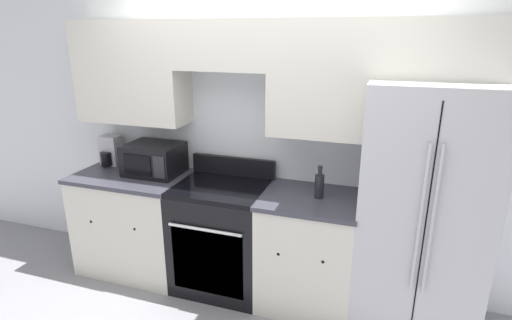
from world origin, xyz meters
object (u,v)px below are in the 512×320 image
Objects in this scene: oven_range at (222,236)px; bottle at (319,185)px; microwave at (154,159)px; refrigerator at (421,210)px.

bottle reaches higher than oven_range.
bottle is (1.46, -0.08, -0.03)m from microwave.
microwave is (-0.67, 0.09, 0.59)m from oven_range.
microwave is at bearing 176.78° from bottle.
bottle is at bearing -3.22° from microwave.
oven_range is 4.33× the size of bottle.
microwave reaches higher than oven_range.
oven_range is at bearing -7.83° from microwave.
microwave is at bearing 172.17° from oven_range.
refrigerator is at bearing 2.15° from oven_range.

